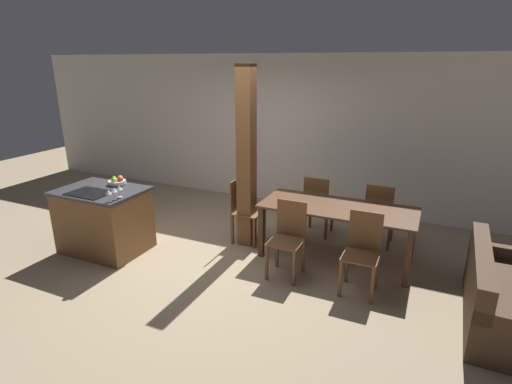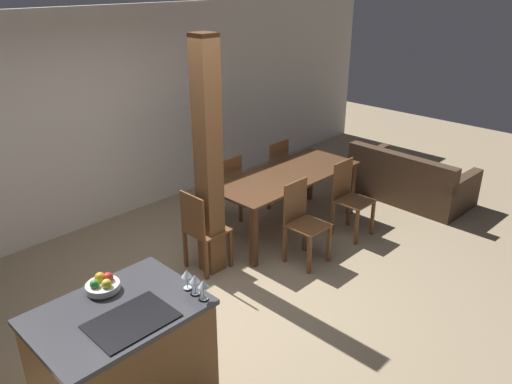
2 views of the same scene
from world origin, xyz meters
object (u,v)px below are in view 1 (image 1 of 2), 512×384
(wine_glass_near, at_px, (108,192))
(dining_chair_near_right, at_px, (362,251))
(dining_table, at_px, (337,213))
(dining_chair_far_right, at_px, (379,214))
(dining_chair_head_end, at_px, (244,209))
(timber_post, at_px, (246,160))
(couch, at_px, (512,302))
(wine_glass_far, at_px, (119,188))
(fruit_bowl, at_px, (117,181))
(kitchen_island, at_px, (104,220))
(dining_chair_near_left, at_px, (288,237))
(dining_chair_far_left, at_px, (317,205))
(wine_glass_middle, at_px, (114,190))

(wine_glass_near, height_order, dining_chair_near_right, wine_glass_near)
(dining_table, xyz_separation_m, dining_chair_far_right, (0.45, 0.65, -0.16))
(dining_chair_head_end, height_order, timber_post, timber_post)
(dining_chair_head_end, height_order, couch, dining_chair_head_end)
(wine_glass_far, bearing_deg, timber_post, 43.64)
(fruit_bowl, bearing_deg, timber_post, 24.02)
(fruit_bowl, height_order, couch, fruit_bowl)
(dining_table, relative_size, dining_chair_head_end, 2.14)
(kitchen_island, height_order, dining_chair_near_left, dining_chair_near_left)
(wine_glass_far, height_order, dining_chair_near_right, wine_glass_far)
(wine_glass_near, xyz_separation_m, dining_chair_head_end, (1.15, 1.42, -0.53))
(dining_chair_far_right, bearing_deg, fruit_bowl, 22.99)
(wine_glass_far, xyz_separation_m, dining_chair_near_right, (2.99, 0.59, -0.53))
(kitchen_island, relative_size, dining_chair_far_right, 1.23)
(wine_glass_far, bearing_deg, dining_chair_head_end, 47.00)
(wine_glass_near, xyz_separation_m, couch, (4.51, 0.74, -0.77))
(dining_chair_near_right, bearing_deg, dining_chair_near_left, 180.00)
(dining_chair_near_right, relative_size, dining_chair_far_left, 1.00)
(wine_glass_near, bearing_deg, wine_glass_middle, 90.00)
(fruit_bowl, xyz_separation_m, dining_chair_near_left, (2.52, 0.16, -0.45))
(kitchen_island, height_order, dining_table, kitchen_island)
(dining_chair_head_end, relative_size, timber_post, 0.37)
(wine_glass_middle, xyz_separation_m, dining_chair_near_right, (2.99, 0.68, -0.53))
(wine_glass_near, bearing_deg, dining_chair_head_end, 50.99)
(fruit_bowl, distance_m, dining_chair_near_left, 2.57)
(wine_glass_near, relative_size, dining_table, 0.08)
(wine_glass_middle, bearing_deg, fruit_bowl, 130.21)
(kitchen_island, xyz_separation_m, dining_chair_near_left, (2.58, 0.43, 0.05))
(wine_glass_near, height_order, dining_chair_near_left, wine_glass_near)
(wine_glass_near, xyz_separation_m, timber_post, (1.23, 1.36, 0.24))
(dining_chair_far_right, bearing_deg, dining_table, 55.00)
(wine_glass_near, height_order, dining_table, wine_glass_near)
(couch, xyz_separation_m, timber_post, (-3.27, 0.62, 1.01))
(fruit_bowl, distance_m, dining_chair_head_end, 1.85)
(wine_glass_near, bearing_deg, dining_table, 29.34)
(wine_glass_far, xyz_separation_m, dining_chair_head_end, (1.15, 1.24, -0.53))
(fruit_bowl, bearing_deg, kitchen_island, -101.59)
(dining_chair_far_left, bearing_deg, dining_chair_far_right, -180.00)
(wine_glass_middle, relative_size, dining_chair_head_end, 0.16)
(dining_chair_head_end, bearing_deg, couch, -101.46)
(dining_chair_far_left, height_order, couch, dining_chair_far_left)
(fruit_bowl, xyz_separation_m, timber_post, (1.67, 0.75, 0.32))
(timber_post, bearing_deg, kitchen_island, -149.52)
(dining_table, relative_size, dining_chair_near_left, 2.14)
(fruit_bowl, relative_size, wine_glass_near, 1.60)
(kitchen_island, distance_m, dining_table, 3.22)
(dining_chair_near_left, bearing_deg, wine_glass_middle, -161.80)
(wine_glass_far, relative_size, timber_post, 0.06)
(dining_chair_near_right, bearing_deg, dining_chair_far_right, 90.00)
(dining_chair_near_right, relative_size, timber_post, 0.37)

